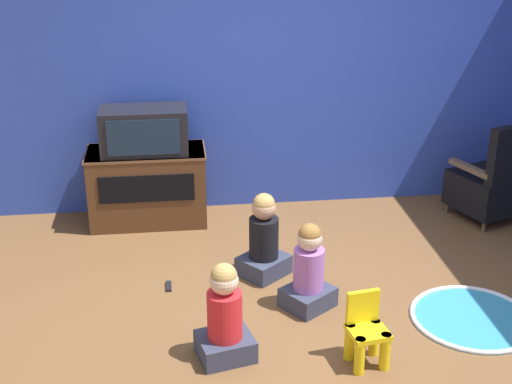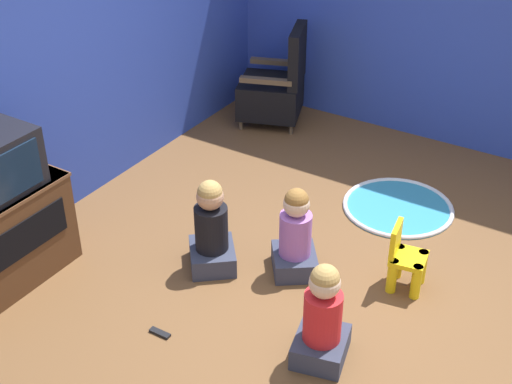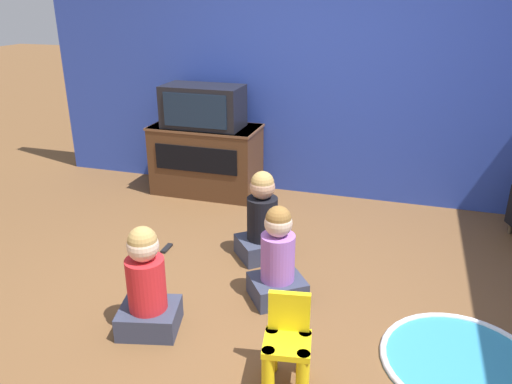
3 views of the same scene
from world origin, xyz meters
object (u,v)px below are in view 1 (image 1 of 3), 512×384
(television, at_px, (144,130))
(tv_cabinet, at_px, (148,185))
(child_watching_left, at_px, (225,318))
(child_watching_center, at_px, (264,240))
(remote_control, at_px, (169,286))
(black_armchair, at_px, (492,183))
(yellow_kid_chair, at_px, (366,335))
(child_watching_right, at_px, (309,272))

(television, bearing_deg, tv_cabinet, 90.00)
(television, xyz_separation_m, child_watching_left, (0.55, -2.25, -0.62))
(child_watching_left, relative_size, child_watching_center, 0.98)
(television, distance_m, remote_control, 1.58)
(remote_control, bearing_deg, tv_cabinet, 6.57)
(child_watching_left, bearing_deg, black_armchair, 21.84)
(child_watching_left, distance_m, child_watching_center, 1.18)
(black_armchair, relative_size, child_watching_center, 1.39)
(television, height_order, yellow_kid_chair, television)
(black_armchair, bearing_deg, yellow_kid_chair, 29.44)
(black_armchair, bearing_deg, television, -25.78)
(yellow_kid_chair, xyz_separation_m, child_watching_right, (-0.25, 0.74, 0.09))
(tv_cabinet, distance_m, child_watching_left, 2.35)
(tv_cabinet, relative_size, television, 1.40)
(child_watching_right, distance_m, remote_control, 1.17)
(tv_cabinet, xyz_separation_m, child_watching_right, (1.23, -1.72, -0.07))
(black_armchair, bearing_deg, child_watching_left, 15.22)
(tv_cabinet, bearing_deg, black_armchair, -6.04)
(child_watching_left, distance_m, child_watching_right, 0.88)
(child_watching_left, relative_size, remote_control, 4.71)
(black_armchair, xyz_separation_m, child_watching_left, (-2.72, -1.94, -0.06))
(black_armchair, distance_m, child_watching_left, 3.34)
(tv_cabinet, height_order, child_watching_right, tv_cabinet)
(tv_cabinet, height_order, remote_control, tv_cabinet)
(black_armchair, relative_size, child_watching_right, 1.45)
(television, bearing_deg, child_watching_center, -50.03)
(yellow_kid_chair, relative_size, child_watching_right, 0.72)
(black_armchair, distance_m, yellow_kid_chair, 2.77)
(tv_cabinet, height_order, child_watching_center, child_watching_center)
(yellow_kid_chair, xyz_separation_m, child_watching_center, (-0.52, 1.28, 0.10))
(black_armchair, height_order, child_watching_center, black_armchair)
(tv_cabinet, distance_m, child_watching_right, 2.11)
(television, xyz_separation_m, remote_control, (0.17, -1.27, -0.91))
(black_armchair, relative_size, remote_control, 6.65)
(yellow_kid_chair, relative_size, remote_control, 3.30)
(tv_cabinet, distance_m, television, 0.56)
(tv_cabinet, xyz_separation_m, television, (0.00, -0.03, 0.55))
(black_armchair, bearing_deg, child_watching_center, -0.51)
(child_watching_right, height_order, remote_control, child_watching_right)
(television, relative_size, remote_control, 5.25)
(tv_cabinet, height_order, child_watching_left, tv_cabinet)
(television, bearing_deg, remote_control, -82.31)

